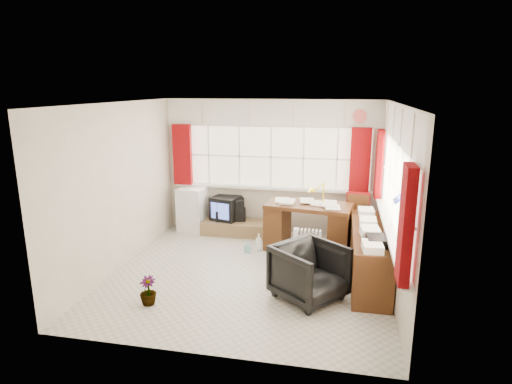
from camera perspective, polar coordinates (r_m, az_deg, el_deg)
ground at (r=6.48m, az=-1.00°, el=-10.94°), size 4.00×4.00×0.00m
room_walls at (r=6.00m, az=-1.06°, el=2.16°), size 4.00×4.00×4.00m
window_back at (r=7.98m, az=1.96°, el=1.06°), size 3.70×0.12×3.60m
window_right at (r=6.04m, az=17.32°, el=-3.84°), size 0.12×3.70×3.60m
curtains at (r=6.79m, az=8.30°, el=3.02°), size 3.83×3.83×1.15m
overhead_cabinets at (r=6.74m, az=9.04°, el=9.73°), size 3.98×3.98×0.48m
desk at (r=7.30m, az=6.98°, el=-4.31°), size 1.49×0.89×0.85m
desk_lamp at (r=7.09m, az=8.99°, el=0.33°), size 0.15×0.13×0.38m
task_chair at (r=7.51m, az=13.28°, el=-3.57°), size 0.42×0.45×0.97m
office_chair at (r=5.70m, az=7.14°, el=-10.56°), size 1.13×1.13×0.74m
radiator at (r=6.78m, az=7.01°, el=-7.72°), size 0.39×0.17×0.57m
credenza at (r=6.39m, az=14.85°, el=-7.95°), size 0.50×2.00×0.85m
file_tray at (r=5.71m, az=15.83°, el=-6.26°), size 0.27×0.34×0.11m
tv_bench at (r=8.10m, az=-2.20°, el=-4.78°), size 1.40×0.50×0.25m
crt_tv at (r=8.14m, az=-4.03°, el=-2.15°), size 0.59×0.56×0.44m
hifi_stack at (r=8.14m, az=-3.39°, el=-2.37°), size 0.63×0.48×0.40m
mini_fridge at (r=8.35m, az=-8.38°, el=-2.23°), size 0.55×0.56×0.84m
spray_bottle_a at (r=7.30m, az=0.36°, el=-6.74°), size 0.14×0.14×0.30m
spray_bottle_b at (r=7.24m, az=-1.13°, el=-7.37°), size 0.11×0.11×0.19m
flower_vase at (r=5.76m, az=-14.21°, el=-12.64°), size 0.23×0.23×0.38m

